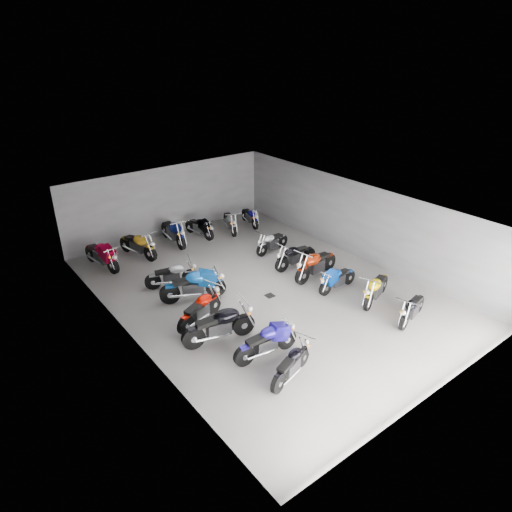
{
  "coord_description": "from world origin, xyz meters",
  "views": [
    {
      "loc": [
        -9.07,
        -11.48,
        8.45
      ],
      "look_at": [
        0.36,
        0.79,
        1.0
      ],
      "focal_mm": 32.0,
      "sensor_mm": 36.0,
      "label": 1
    }
  ],
  "objects_px": {
    "motorcycle_right_d": "(316,264)",
    "motorcycle_right_e": "(295,256)",
    "motorcycle_back_a": "(102,255)",
    "motorcycle_back_e": "(230,222)",
    "motorcycle_left_c": "(220,325)",
    "motorcycle_right_c": "(337,279)",
    "motorcycle_left_f": "(172,275)",
    "motorcycle_left_a": "(292,364)",
    "motorcycle_back_f": "(250,216)",
    "motorcycle_back_b": "(138,245)",
    "motorcycle_left_e": "(194,286)",
    "motorcycle_right_f": "(272,242)",
    "motorcycle_left_d": "(200,309)",
    "motorcycle_back_d": "(200,227)",
    "motorcycle_left_b": "(267,342)",
    "motorcycle_back_c": "(173,232)",
    "drain_grate": "(270,296)",
    "motorcycle_right_a": "(412,309)"
  },
  "relations": [
    {
      "from": "motorcycle_back_a",
      "to": "motorcycle_back_b",
      "type": "bearing_deg",
      "value": 172.35
    },
    {
      "from": "motorcycle_left_f",
      "to": "motorcycle_right_d",
      "type": "relative_size",
      "value": 0.81
    },
    {
      "from": "motorcycle_back_b",
      "to": "motorcycle_left_b",
      "type": "bearing_deg",
      "value": 75.48
    },
    {
      "from": "motorcycle_right_c",
      "to": "motorcycle_right_d",
      "type": "bearing_deg",
      "value": -5.76
    },
    {
      "from": "motorcycle_left_e",
      "to": "motorcycle_back_a",
      "type": "relative_size",
      "value": 0.98
    },
    {
      "from": "motorcycle_right_e",
      "to": "drain_grate",
      "type": "bearing_deg",
      "value": 116.85
    },
    {
      "from": "motorcycle_right_e",
      "to": "motorcycle_back_c",
      "type": "distance_m",
      "value": 5.78
    },
    {
      "from": "motorcycle_back_c",
      "to": "motorcycle_back_d",
      "type": "bearing_deg",
      "value": -176.78
    },
    {
      "from": "motorcycle_right_c",
      "to": "motorcycle_right_f",
      "type": "bearing_deg",
      "value": -5.68
    },
    {
      "from": "motorcycle_right_a",
      "to": "motorcycle_right_d",
      "type": "bearing_deg",
      "value": -9.39
    },
    {
      "from": "motorcycle_left_b",
      "to": "motorcycle_left_d",
      "type": "xyz_separation_m",
      "value": [
        -0.6,
        2.68,
        -0.01
      ]
    },
    {
      "from": "motorcycle_left_b",
      "to": "motorcycle_right_d",
      "type": "distance_m",
      "value": 5.28
    },
    {
      "from": "motorcycle_right_f",
      "to": "motorcycle_left_f",
      "type": "bearing_deg",
      "value": 82.52
    },
    {
      "from": "motorcycle_right_a",
      "to": "motorcycle_back_b",
      "type": "height_order",
      "value": "motorcycle_back_b"
    },
    {
      "from": "motorcycle_back_b",
      "to": "motorcycle_left_d",
      "type": "bearing_deg",
      "value": 69.91
    },
    {
      "from": "motorcycle_back_f",
      "to": "motorcycle_back_d",
      "type": "bearing_deg",
      "value": 8.39
    },
    {
      "from": "motorcycle_right_d",
      "to": "motorcycle_right_e",
      "type": "xyz_separation_m",
      "value": [
        -0.05,
        1.13,
        -0.06
      ]
    },
    {
      "from": "motorcycle_back_b",
      "to": "motorcycle_right_e",
      "type": "bearing_deg",
      "value": 118.79
    },
    {
      "from": "motorcycle_right_e",
      "to": "motorcycle_back_e",
      "type": "height_order",
      "value": "motorcycle_right_e"
    },
    {
      "from": "motorcycle_right_c",
      "to": "motorcycle_back_f",
      "type": "height_order",
      "value": "motorcycle_right_c"
    },
    {
      "from": "motorcycle_left_e",
      "to": "motorcycle_right_a",
      "type": "relative_size",
      "value": 1.2
    },
    {
      "from": "motorcycle_left_c",
      "to": "motorcycle_right_c",
      "type": "bearing_deg",
      "value": 102.26
    },
    {
      "from": "motorcycle_left_b",
      "to": "motorcycle_right_d",
      "type": "xyz_separation_m",
      "value": [
        4.56,
        2.66,
        0.05
      ]
    },
    {
      "from": "motorcycle_right_e",
      "to": "motorcycle_back_a",
      "type": "height_order",
      "value": "motorcycle_back_a"
    },
    {
      "from": "motorcycle_left_c",
      "to": "motorcycle_left_f",
      "type": "relative_size",
      "value": 1.24
    },
    {
      "from": "motorcycle_left_c",
      "to": "motorcycle_left_f",
      "type": "bearing_deg",
      "value": -174.66
    },
    {
      "from": "motorcycle_right_d",
      "to": "motorcycle_back_d",
      "type": "distance_m",
      "value": 6.35
    },
    {
      "from": "motorcycle_left_c",
      "to": "motorcycle_back_b",
      "type": "xyz_separation_m",
      "value": [
        0.57,
        7.11,
        -0.03
      ]
    },
    {
      "from": "motorcycle_left_a",
      "to": "motorcycle_back_c",
      "type": "bearing_deg",
      "value": 151.82
    },
    {
      "from": "motorcycle_left_e",
      "to": "motorcycle_back_b",
      "type": "relative_size",
      "value": 1.03
    },
    {
      "from": "motorcycle_left_b",
      "to": "motorcycle_back_a",
      "type": "height_order",
      "value": "motorcycle_back_a"
    },
    {
      "from": "motorcycle_left_a",
      "to": "motorcycle_left_f",
      "type": "bearing_deg",
      "value": 163.29
    },
    {
      "from": "motorcycle_left_b",
      "to": "motorcycle_back_b",
      "type": "relative_size",
      "value": 0.96
    },
    {
      "from": "motorcycle_left_b",
      "to": "motorcycle_left_f",
      "type": "height_order",
      "value": "motorcycle_left_b"
    },
    {
      "from": "motorcycle_back_a",
      "to": "motorcycle_right_e",
      "type": "bearing_deg",
      "value": 132.37
    },
    {
      "from": "motorcycle_left_c",
      "to": "motorcycle_back_d",
      "type": "distance_m",
      "value": 8.28
    },
    {
      "from": "drain_grate",
      "to": "motorcycle_right_d",
      "type": "height_order",
      "value": "motorcycle_right_d"
    },
    {
      "from": "motorcycle_right_c",
      "to": "motorcycle_right_f",
      "type": "height_order",
      "value": "motorcycle_right_f"
    },
    {
      "from": "motorcycle_right_d",
      "to": "motorcycle_back_d",
      "type": "relative_size",
      "value": 1.19
    },
    {
      "from": "motorcycle_left_a",
      "to": "motorcycle_back_e",
      "type": "bearing_deg",
      "value": 136.33
    },
    {
      "from": "motorcycle_back_f",
      "to": "motorcycle_left_d",
      "type": "bearing_deg",
      "value": 56.53
    },
    {
      "from": "motorcycle_left_b",
      "to": "motorcycle_back_c",
      "type": "xyz_separation_m",
      "value": [
        1.75,
        8.87,
        0.06
      ]
    },
    {
      "from": "motorcycle_back_a",
      "to": "motorcycle_back_e",
      "type": "bearing_deg",
      "value": 169.71
    },
    {
      "from": "motorcycle_left_b",
      "to": "motorcycle_left_f",
      "type": "relative_size",
      "value": 1.13
    },
    {
      "from": "motorcycle_back_e",
      "to": "motorcycle_right_f",
      "type": "bearing_deg",
      "value": 112.76
    },
    {
      "from": "motorcycle_right_e",
      "to": "motorcycle_right_c",
      "type": "bearing_deg",
      "value": 178.99
    },
    {
      "from": "motorcycle_left_e",
      "to": "motorcycle_right_e",
      "type": "bearing_deg",
      "value": 107.52
    },
    {
      "from": "motorcycle_left_e",
      "to": "motorcycle_back_e",
      "type": "relative_size",
      "value": 1.14
    },
    {
      "from": "motorcycle_left_e",
      "to": "motorcycle_back_d",
      "type": "height_order",
      "value": "motorcycle_left_e"
    },
    {
      "from": "motorcycle_left_a",
      "to": "motorcycle_back_f",
      "type": "relative_size",
      "value": 0.99
    }
  ]
}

